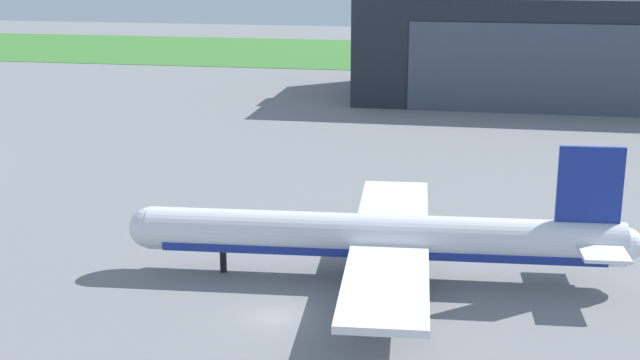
# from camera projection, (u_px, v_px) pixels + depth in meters

# --- Properties ---
(ground_plane) EXTENTS (440.00, 440.00, 0.00)m
(ground_plane) POSITION_uv_depth(u_px,v_px,m) (274.00, 317.00, 64.87)
(ground_plane) COLOR slate
(grass_field_strip) EXTENTS (440.00, 56.00, 0.08)m
(grass_field_strip) POSITION_uv_depth(u_px,v_px,m) (419.00, 55.00, 210.23)
(grass_field_strip) COLOR #3C7A32
(grass_field_strip) RESTS_ON ground_plane
(maintenance_hangar) EXTENTS (77.93, 31.66, 18.89)m
(maintenance_hangar) POSITION_uv_depth(u_px,v_px,m) (590.00, 47.00, 150.78)
(maintenance_hangar) COLOR #232833
(maintenance_hangar) RESTS_ON ground_plane
(airliner_near_right) EXTENTS (41.36, 34.81, 11.46)m
(airliner_near_right) POSITION_uv_depth(u_px,v_px,m) (382.00, 238.00, 71.41)
(airliner_near_right) COLOR white
(airliner_near_right) RESTS_ON ground_plane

